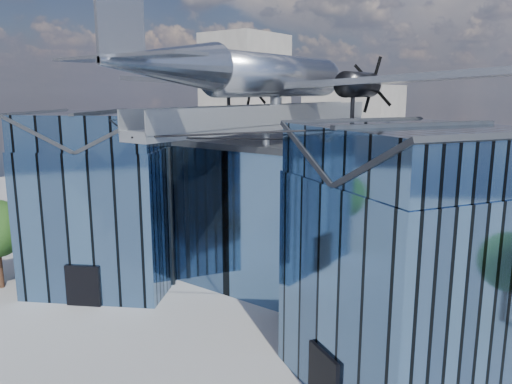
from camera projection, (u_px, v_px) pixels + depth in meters
The scene contains 4 objects.
ground_plane at pixel (236, 316), 29.52m from camera, with size 120.00×120.00×0.00m, color gray.
museum at pixel (291, 207), 32.96m from camera, with size 32.88×24.50×17.60m.
bg_towers at pixel (485, 115), 66.09m from camera, with size 77.00×24.50×26.00m.
tree_side_w at pixel (104, 188), 48.99m from camera, with size 4.04×4.04×5.45m.
Camera 1 is at (17.55, -21.15, 13.11)m, focal length 35.00 mm.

